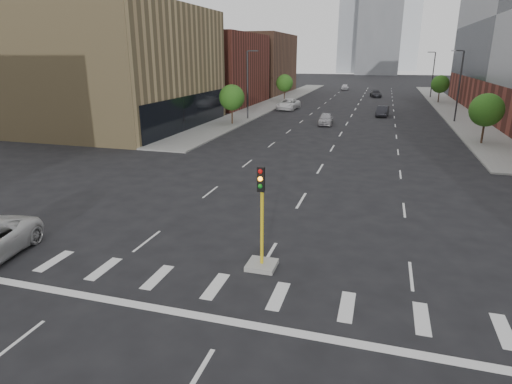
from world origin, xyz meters
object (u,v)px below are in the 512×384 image
at_px(car_near_left, 326,119).
at_px(car_distant, 345,87).
at_px(car_deep_right, 376,94).
at_px(car_far_left, 288,104).
at_px(car_mid_right, 382,111).
at_px(median_traffic_signal, 262,246).

xyz_separation_m(car_near_left, car_distant, (-2.79, 57.75, -0.01)).
bearing_deg(car_near_left, car_deep_right, 79.93).
xyz_separation_m(car_near_left, car_far_left, (-7.98, 14.14, 0.11)).
bearing_deg(car_near_left, car_mid_right, 53.55).
relative_size(median_traffic_signal, car_near_left, 1.01).
bearing_deg(car_far_left, car_mid_right, -11.44).
bearing_deg(car_near_left, car_distant, 90.02).
height_order(car_mid_right, car_deep_right, car_mid_right).
relative_size(median_traffic_signal, car_distant, 1.02).
relative_size(car_far_left, car_distant, 1.44).
relative_size(car_near_left, car_distant, 1.02).
relative_size(median_traffic_signal, car_mid_right, 1.01).
distance_m(median_traffic_signal, car_distant, 97.18).
distance_m(car_mid_right, car_far_left, 15.31).
relative_size(median_traffic_signal, car_deep_right, 0.92).
height_order(median_traffic_signal, car_far_left, median_traffic_signal).
bearing_deg(car_far_left, car_deep_right, 66.43).
distance_m(car_near_left, car_mid_right, 12.30).
xyz_separation_m(median_traffic_signal, car_mid_right, (4.30, 49.52, -0.25)).
xyz_separation_m(car_mid_right, car_far_left, (-14.80, 3.91, 0.14)).
xyz_separation_m(median_traffic_signal, car_deep_right, (2.62, 79.26, -0.28)).
distance_m(car_mid_right, car_deep_right, 29.79).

